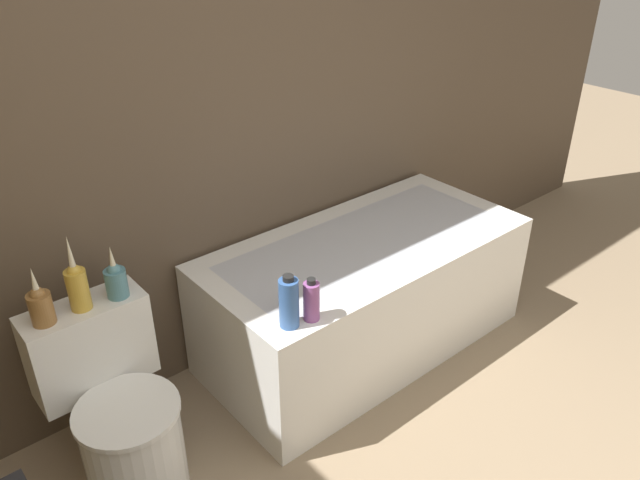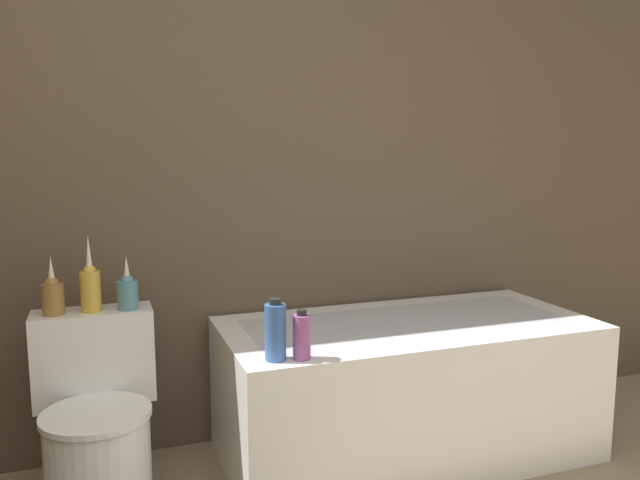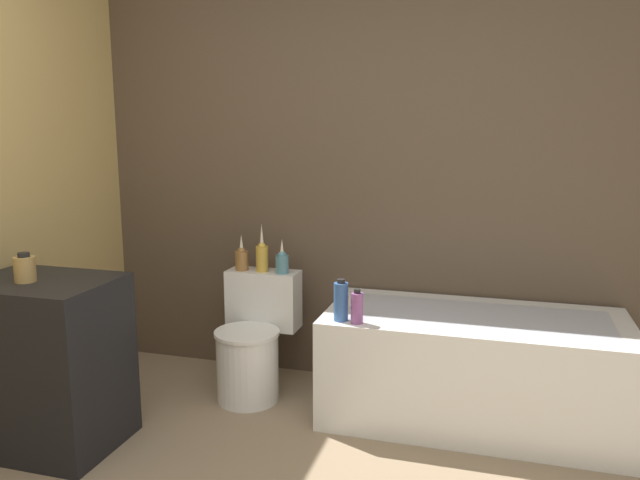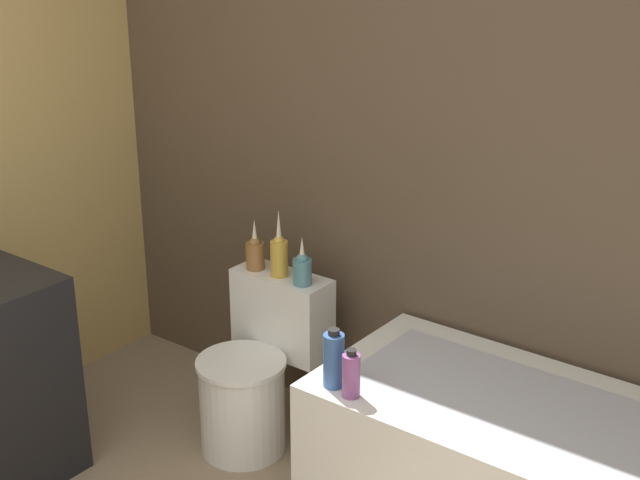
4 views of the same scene
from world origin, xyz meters
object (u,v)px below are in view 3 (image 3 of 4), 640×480
vase_silver (262,255)px  shampoo_bottle_short (357,308)px  toilet (253,342)px  soap_bottle_glass (25,269)px  bathtub (473,368)px  shampoo_bottle_tall (341,301)px  vase_bronze (282,261)px  vase_gold (242,258)px

vase_silver → shampoo_bottle_short: vase_silver is taller
toilet → soap_bottle_glass: 1.29m
bathtub → shampoo_bottle_tall: (-0.64, -0.27, 0.38)m
toilet → vase_silver: size_ratio=2.43×
toilet → vase_bronze: (0.13, 0.15, 0.45)m
vase_gold → shampoo_bottle_short: bearing=-28.4°
soap_bottle_glass → vase_silver: size_ratio=0.48×
bathtub → shampoo_bottle_tall: 0.80m
toilet → bathtub: bearing=0.8°
shampoo_bottle_short → vase_bronze: bearing=142.0°
vase_silver → vase_bronze: size_ratio=1.41×
vase_gold → shampoo_bottle_short: (0.80, -0.43, -0.11)m
vase_gold → vase_silver: size_ratio=0.76×
bathtub → vase_bronze: (-1.10, 0.13, 0.47)m
bathtub → vase_gold: (-1.35, 0.14, 0.48)m
vase_gold → toilet: bearing=-50.7°
soap_bottle_glass → bathtub: bearing=23.6°
bathtub → shampoo_bottle_short: (-0.56, -0.29, 0.36)m
shampoo_bottle_tall → shampoo_bottle_short: bearing=-13.0°
shampoo_bottle_tall → vase_silver: bearing=144.6°
vase_bronze → vase_silver: bearing=174.7°
toilet → shampoo_bottle_tall: shampoo_bottle_tall is taller
bathtub → vase_gold: size_ratio=7.12×
shampoo_bottle_tall → shampoo_bottle_short: shampoo_bottle_tall is taller
bathtub → vase_bronze: vase_bronze is taller
soap_bottle_glass → shampoo_bottle_tall: 1.49m
vase_gold → shampoo_bottle_tall: vase_gold is taller
bathtub → vase_silver: size_ratio=5.37×
soap_bottle_glass → vase_bronze: (0.90, 1.00, -0.12)m
vase_gold → vase_silver: vase_silver is taller
vase_silver → shampoo_bottle_short: (0.67, -0.43, -0.13)m
vase_gold → vase_silver: (0.13, 0.00, 0.02)m
soap_bottle_glass → vase_silver: 1.28m
bathtub → vase_bronze: bearing=173.2°
shampoo_bottle_short → toilet: bearing=157.6°
vase_bronze → bathtub: bearing=-6.8°
bathtub → vase_gold: bearing=174.1°
bathtub → shampoo_bottle_short: size_ratio=8.82×
toilet → soap_bottle_glass: (-0.77, -0.86, 0.57)m
toilet → shampoo_bottle_tall: 0.73m
toilet → shampoo_bottle_short: size_ratio=3.99×
toilet → vase_bronze: size_ratio=3.42×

